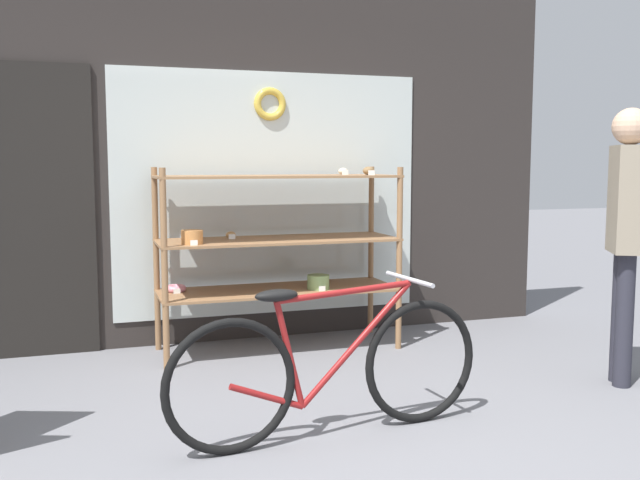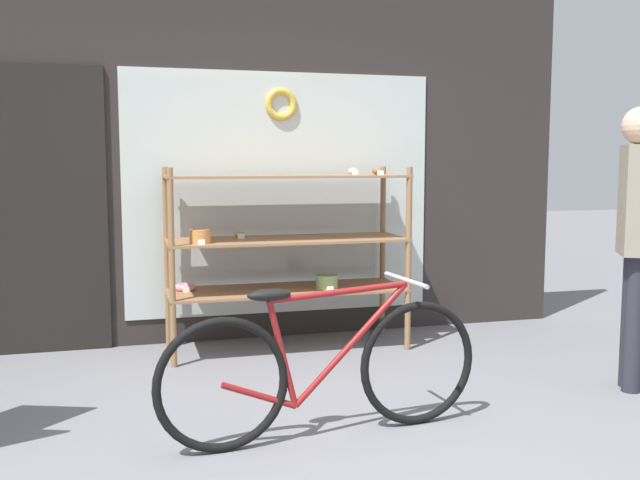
% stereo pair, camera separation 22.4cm
% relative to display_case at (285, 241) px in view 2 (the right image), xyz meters
% --- Properties ---
extents(ground_plane, '(30.00, 30.00, 0.00)m').
position_rel_display_case_xyz_m(ground_plane, '(-0.14, -2.14, -0.82)').
color(ground_plane, slate).
extents(storefront_facade, '(5.22, 0.13, 3.01)m').
position_rel_display_case_xyz_m(storefront_facade, '(-0.19, 0.44, 0.65)').
color(storefront_facade, '#2D2826').
rests_on(storefront_facade, ground_plane).
extents(display_case, '(1.77, 0.59, 1.37)m').
position_rel_display_case_xyz_m(display_case, '(0.00, 0.00, 0.00)').
color(display_case, '#8E6642').
rests_on(display_case, ground_plane).
extents(bicycle, '(1.73, 0.46, 0.80)m').
position_rel_display_case_xyz_m(bicycle, '(-0.20, -1.75, -0.46)').
color(bicycle, black).
rests_on(bicycle, ground_plane).
extents(pedestrian, '(0.31, 0.37, 1.73)m').
position_rel_display_case_xyz_m(pedestrian, '(1.85, -1.50, 0.21)').
color(pedestrian, '#282833').
rests_on(pedestrian, ground_plane).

